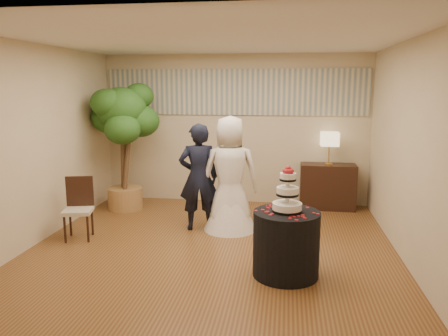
% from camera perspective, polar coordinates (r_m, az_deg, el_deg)
% --- Properties ---
extents(floor, '(5.00, 5.00, 0.00)m').
position_cam_1_polar(floor, '(6.20, -1.47, -10.25)').
color(floor, brown).
rests_on(floor, ground).
extents(ceiling, '(5.00, 5.00, 0.00)m').
position_cam_1_polar(ceiling, '(5.82, -1.60, 16.46)').
color(ceiling, white).
rests_on(ceiling, wall_back).
extents(wall_back, '(5.00, 0.06, 2.80)m').
position_cam_1_polar(wall_back, '(8.30, 1.40, 5.05)').
color(wall_back, beige).
rests_on(wall_back, ground).
extents(wall_front, '(5.00, 0.06, 2.80)m').
position_cam_1_polar(wall_front, '(3.45, -8.59, -3.05)').
color(wall_front, beige).
rests_on(wall_front, ground).
extents(wall_left, '(0.06, 5.00, 2.80)m').
position_cam_1_polar(wall_left, '(6.73, -23.02, 2.89)').
color(wall_left, beige).
rests_on(wall_left, ground).
extents(wall_right, '(0.06, 5.00, 2.80)m').
position_cam_1_polar(wall_right, '(5.96, 22.91, 1.99)').
color(wall_right, beige).
rests_on(wall_right, ground).
extents(mural_border, '(4.90, 0.02, 0.85)m').
position_cam_1_polar(mural_border, '(8.25, 1.40, 9.88)').
color(mural_border, '#A7AA98').
rests_on(mural_border, wall_back).
extents(groom, '(0.69, 0.54, 1.66)m').
position_cam_1_polar(groom, '(6.73, -3.34, -1.20)').
color(groom, black).
rests_on(groom, floor).
extents(bride, '(1.01, 0.97, 1.78)m').
position_cam_1_polar(bride, '(6.68, 0.80, -0.75)').
color(bride, white).
rests_on(bride, floor).
extents(cake_table, '(0.92, 0.92, 0.78)m').
position_cam_1_polar(cake_table, '(5.25, 8.11, -9.77)').
color(cake_table, black).
rests_on(cake_table, floor).
extents(wedding_cake, '(0.35, 0.35, 0.54)m').
position_cam_1_polar(wedding_cake, '(5.06, 8.31, -2.74)').
color(wedding_cake, white).
rests_on(wedding_cake, cake_table).
extents(console, '(0.99, 0.44, 0.82)m').
position_cam_1_polar(console, '(8.18, 13.37, -2.36)').
color(console, black).
rests_on(console, floor).
extents(table_lamp, '(0.32, 0.32, 0.58)m').
position_cam_1_polar(table_lamp, '(8.05, 13.58, 2.51)').
color(table_lamp, beige).
rests_on(table_lamp, console).
extents(ficus_tree, '(1.31, 1.31, 2.31)m').
position_cam_1_polar(ficus_tree, '(7.99, -13.04, 2.80)').
color(ficus_tree, '#27561B').
rests_on(ficus_tree, floor).
extents(side_chair, '(0.51, 0.52, 0.90)m').
position_cam_1_polar(side_chair, '(6.71, -18.54, -5.11)').
color(side_chair, black).
rests_on(side_chair, floor).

